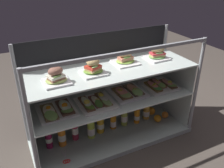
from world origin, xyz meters
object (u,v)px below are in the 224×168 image
(juice_bottle_near_post, at_px, (146,111))
(kitchen_scissors, at_px, (66,160))
(open_sandwich_tray_left_of_center, at_px, (159,85))
(orange_fruit_rolled_forward, at_px, (151,111))
(plated_roll_sandwich_mid_left, at_px, (56,77))
(orange_fruit_beside_bottles, at_px, (158,118))
(plated_roll_sandwich_center, at_px, (125,59))
(orange_fruit_near_left_post, at_px, (165,115))
(open_sandwich_tray_far_right, at_px, (128,92))
(open_sandwich_tray_center, at_px, (96,102))
(juice_bottle_front_left_end, at_px, (100,124))
(juice_bottle_front_right_end, at_px, (137,115))
(juice_bottle_tucked_behind, at_px, (91,129))
(juice_bottle_back_right, at_px, (113,122))
(open_sandwich_tray_mid_right, at_px, (57,110))
(juice_bottle_front_middle, at_px, (62,136))
(juice_bottle_back_left, at_px, (49,139))
(juice_bottle_front_fourth, at_px, (75,130))
(plated_roll_sandwich_near_left_corner, at_px, (93,68))
(juice_bottle_back_center, at_px, (124,117))
(plated_roll_sandwich_far_right, at_px, (157,54))

(juice_bottle_near_post, relative_size, kitchen_scissors, 1.22)
(open_sandwich_tray_left_of_center, distance_m, orange_fruit_rolled_forward, 0.38)
(plated_roll_sandwich_mid_left, bearing_deg, orange_fruit_beside_bottles, 1.19)
(plated_roll_sandwich_center, bearing_deg, orange_fruit_near_left_post, -9.21)
(open_sandwich_tray_far_right, bearing_deg, open_sandwich_tray_left_of_center, -2.14)
(open_sandwich_tray_center, distance_m, orange_fruit_near_left_post, 0.86)
(open_sandwich_tray_center, bearing_deg, juice_bottle_near_post, 9.77)
(open_sandwich_tray_center, xyz_separation_m, open_sandwich_tray_far_right, (0.33, 0.04, 0.00))
(juice_bottle_front_left_end, relative_size, kitchen_scissors, 1.28)
(open_sandwich_tray_left_of_center, relative_size, kitchen_scissors, 1.78)
(open_sandwich_tray_center, height_order, juice_bottle_front_right_end, open_sandwich_tray_center)
(plated_roll_sandwich_center, bearing_deg, orange_fruit_beside_bottles, -15.77)
(juice_bottle_tucked_behind, xyz_separation_m, juice_bottle_front_right_end, (0.49, 0.01, -0.01))
(juice_bottle_front_right_end, bearing_deg, juice_bottle_tucked_behind, -178.63)
(juice_bottle_tucked_behind, relative_size, orange_fruit_near_left_post, 3.55)
(plated_roll_sandwich_center, height_order, juice_bottle_front_right_end, plated_roll_sandwich_center)
(plated_roll_sandwich_center, distance_m, juice_bottle_near_post, 0.67)
(open_sandwich_tray_far_right, height_order, juice_bottle_front_left_end, open_sandwich_tray_far_right)
(juice_bottle_back_right, relative_size, orange_fruit_near_left_post, 2.73)
(juice_bottle_front_right_end, relative_size, orange_fruit_beside_bottles, 2.86)
(juice_bottle_tucked_behind, bearing_deg, open_sandwich_tray_center, -69.15)
(open_sandwich_tray_mid_right, distance_m, juice_bottle_back_right, 0.63)
(orange_fruit_near_left_post, bearing_deg, open_sandwich_tray_left_of_center, 178.54)
(open_sandwich_tray_mid_right, xyz_separation_m, open_sandwich_tray_left_of_center, (0.98, -0.00, -0.00))
(juice_bottle_front_middle, distance_m, orange_fruit_near_left_post, 1.07)
(open_sandwich_tray_left_of_center, distance_m, juice_bottle_back_left, 1.12)
(open_sandwich_tray_far_right, relative_size, juice_bottle_front_right_end, 1.42)
(juice_bottle_back_right, bearing_deg, plated_roll_sandwich_center, -4.49)
(juice_bottle_back_right, xyz_separation_m, orange_fruit_beside_bottles, (0.45, -0.10, -0.03))
(juice_bottle_back_right, relative_size, kitchen_scissors, 1.08)
(juice_bottle_back_left, bearing_deg, juice_bottle_front_fourth, 1.63)
(plated_roll_sandwich_near_left_corner, relative_size, juice_bottle_back_center, 0.91)
(open_sandwich_tray_mid_right, bearing_deg, open_sandwich_tray_left_of_center, -0.03)
(plated_roll_sandwich_far_right, height_order, juice_bottle_back_right, plated_roll_sandwich_far_right)
(plated_roll_sandwich_far_right, bearing_deg, juice_bottle_front_right_end, 173.13)
(juice_bottle_tucked_behind, distance_m, juice_bottle_back_right, 0.24)
(juice_bottle_back_left, relative_size, juice_bottle_near_post, 0.95)
(juice_bottle_front_fourth, xyz_separation_m, juice_bottle_front_right_end, (0.63, -0.03, -0.01))
(open_sandwich_tray_mid_right, height_order, orange_fruit_beside_bottles, open_sandwich_tray_mid_right)
(plated_roll_sandwich_mid_left, bearing_deg, juice_bottle_tucked_behind, 18.06)
(plated_roll_sandwich_center, relative_size, plated_roll_sandwich_far_right, 1.12)
(juice_bottle_front_left_end, xyz_separation_m, kitchen_scissors, (-0.40, -0.22, -0.09))
(open_sandwich_tray_left_of_center, bearing_deg, orange_fruit_near_left_post, -1.46)
(juice_bottle_front_right_end, bearing_deg, juice_bottle_front_middle, 179.92)
(juice_bottle_tucked_behind, height_order, orange_fruit_beside_bottles, juice_bottle_tucked_behind)
(juice_bottle_back_center, height_order, orange_fruit_near_left_post, juice_bottle_back_center)
(juice_bottle_back_right, height_order, juice_bottle_back_center, juice_bottle_back_center)
(open_sandwich_tray_mid_right, bearing_deg, juice_bottle_tucked_behind, 8.77)
(plated_roll_sandwich_center, height_order, orange_fruit_rolled_forward, plated_roll_sandwich_center)
(juice_bottle_front_fourth, distance_m, orange_fruit_near_left_post, 0.94)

